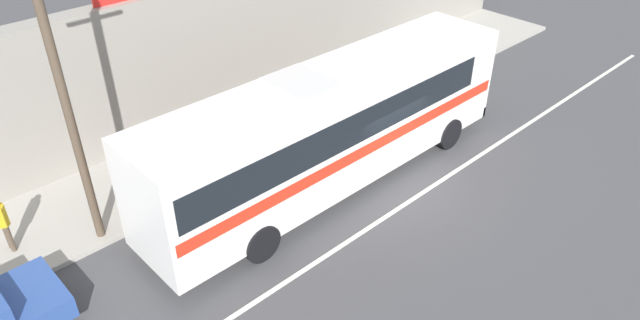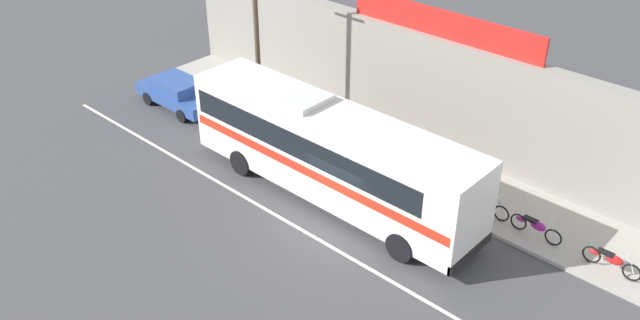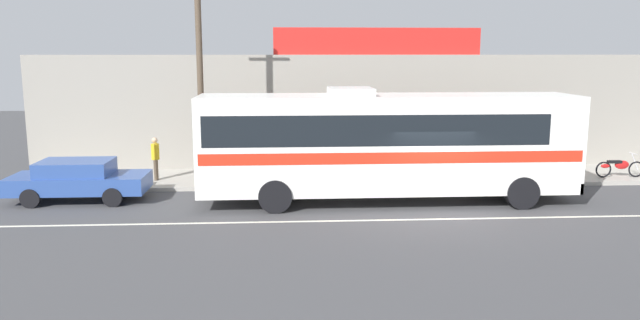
{
  "view_description": "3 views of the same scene",
  "coord_description": "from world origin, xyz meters",
  "px_view_note": "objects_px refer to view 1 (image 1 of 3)",
  "views": [
    {
      "loc": [
        -11.44,
        -8.83,
        10.35
      ],
      "look_at": [
        -1.86,
        1.35,
        1.1
      ],
      "focal_mm": 32.9,
      "sensor_mm": 36.0,
      "label": 1
    },
    {
      "loc": [
        12.55,
        -14.22,
        14.48
      ],
      "look_at": [
        -1.59,
        1.23,
        1.57
      ],
      "focal_mm": 37.63,
      "sensor_mm": 36.0,
      "label": 2
    },
    {
      "loc": [
        -4.67,
        -18.11,
        4.9
      ],
      "look_at": [
        -3.48,
        1.09,
        1.5
      ],
      "focal_mm": 34.25,
      "sensor_mm": 36.0,
      "label": 3
    }
  ],
  "objects_px": {
    "utility_pole": "(64,97)",
    "motorcycle_red": "(374,85)",
    "motorcycle_green": "(409,70)",
    "pedestrian_near_shop": "(170,149)",
    "motorcycle_black": "(449,52)",
    "intercity_bus": "(332,124)",
    "pedestrian_far_left": "(2,220)"
  },
  "relations": [
    {
      "from": "motorcycle_red",
      "to": "motorcycle_green",
      "type": "height_order",
      "value": "same"
    },
    {
      "from": "motorcycle_green",
      "to": "pedestrian_near_shop",
      "type": "distance_m",
      "value": 10.39
    },
    {
      "from": "motorcycle_black",
      "to": "pedestrian_far_left",
      "type": "distance_m",
      "value": 17.74
    },
    {
      "from": "pedestrian_far_left",
      "to": "pedestrian_near_shop",
      "type": "relative_size",
      "value": 0.93
    },
    {
      "from": "motorcycle_green",
      "to": "pedestrian_far_left",
      "type": "xyz_separation_m",
      "value": [
        -15.1,
        0.6,
        0.52
      ]
    },
    {
      "from": "utility_pole",
      "to": "pedestrian_near_shop",
      "type": "bearing_deg",
      "value": 18.51
    },
    {
      "from": "utility_pole",
      "to": "pedestrian_near_shop",
      "type": "distance_m",
      "value": 4.29
    },
    {
      "from": "utility_pole",
      "to": "pedestrian_far_left",
      "type": "relative_size",
      "value": 4.86
    },
    {
      "from": "motorcycle_green",
      "to": "motorcycle_red",
      "type": "bearing_deg",
      "value": 179.08
    },
    {
      "from": "intercity_bus",
      "to": "utility_pole",
      "type": "relative_size",
      "value": 1.54
    },
    {
      "from": "pedestrian_far_left",
      "to": "pedestrian_near_shop",
      "type": "bearing_deg",
      "value": -0.89
    },
    {
      "from": "motorcycle_red",
      "to": "motorcycle_green",
      "type": "xyz_separation_m",
      "value": [
        1.99,
        -0.03,
        0.0
      ]
    },
    {
      "from": "intercity_bus",
      "to": "motorcycle_green",
      "type": "bearing_deg",
      "value": 21.73
    },
    {
      "from": "motorcycle_red",
      "to": "pedestrian_far_left",
      "type": "bearing_deg",
      "value": 177.53
    },
    {
      "from": "utility_pole",
      "to": "motorcycle_red",
      "type": "distance_m",
      "value": 11.8
    },
    {
      "from": "motorcycle_red",
      "to": "pedestrian_near_shop",
      "type": "relative_size",
      "value": 1.12
    },
    {
      "from": "motorcycle_red",
      "to": "pedestrian_near_shop",
      "type": "height_order",
      "value": "pedestrian_near_shop"
    },
    {
      "from": "pedestrian_far_left",
      "to": "utility_pole",
      "type": "bearing_deg",
      "value": -28.37
    },
    {
      "from": "utility_pole",
      "to": "pedestrian_near_shop",
      "type": "xyz_separation_m",
      "value": [
        2.84,
        0.95,
        -3.07
      ]
    },
    {
      "from": "intercity_bus",
      "to": "motorcycle_red",
      "type": "distance_m",
      "value": 5.94
    },
    {
      "from": "motorcycle_black",
      "to": "motorcycle_red",
      "type": "height_order",
      "value": "same"
    },
    {
      "from": "motorcycle_green",
      "to": "pedestrian_far_left",
      "type": "relative_size",
      "value": 1.17
    },
    {
      "from": "motorcycle_black",
      "to": "motorcycle_green",
      "type": "bearing_deg",
      "value": 179.99
    },
    {
      "from": "utility_pole",
      "to": "pedestrian_near_shop",
      "type": "height_order",
      "value": "utility_pole"
    },
    {
      "from": "motorcycle_green",
      "to": "motorcycle_black",
      "type": "bearing_deg",
      "value": -0.01
    },
    {
      "from": "motorcycle_red",
      "to": "pedestrian_near_shop",
      "type": "xyz_separation_m",
      "value": [
        -8.36,
        0.49,
        0.6
      ]
    },
    {
      "from": "motorcycle_red",
      "to": "pedestrian_near_shop",
      "type": "distance_m",
      "value": 8.4
    },
    {
      "from": "motorcycle_red",
      "to": "motorcycle_black",
      "type": "bearing_deg",
      "value": -0.41
    },
    {
      "from": "pedestrian_near_shop",
      "to": "motorcycle_green",
      "type": "bearing_deg",
      "value": -2.9
    },
    {
      "from": "intercity_bus",
      "to": "utility_pole",
      "type": "distance_m",
      "value": 6.98
    },
    {
      "from": "intercity_bus",
      "to": "motorcycle_black",
      "type": "distance_m",
      "value": 10.12
    },
    {
      "from": "intercity_bus",
      "to": "pedestrian_near_shop",
      "type": "relative_size",
      "value": 7.0
    }
  ]
}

